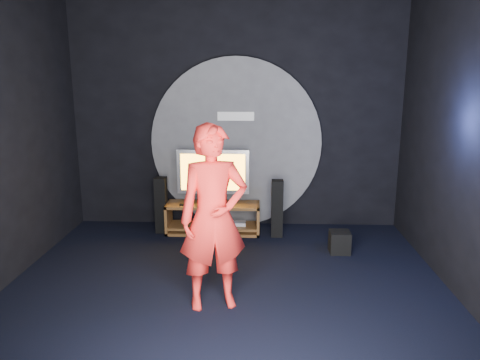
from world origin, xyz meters
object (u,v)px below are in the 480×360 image
at_px(tower_speaker_left, 161,205).
at_px(subwoofer, 340,242).
at_px(tower_speaker_right, 277,208).
at_px(tv, 213,174).
at_px(player, 213,218).
at_px(media_console, 214,220).

relative_size(tower_speaker_left, subwoofer, 2.86).
distance_m(tower_speaker_left, tower_speaker_right, 1.74).
relative_size(tv, tower_speaker_left, 1.27).
bearing_deg(subwoofer, player, -135.68).
relative_size(media_console, tower_speaker_right, 1.66).
height_order(media_console, subwoofer, media_console).
xyz_separation_m(media_console, tv, (-0.01, 0.07, 0.69)).
bearing_deg(media_console, tv, 96.02).
distance_m(media_console, tower_speaker_right, 0.98).
distance_m(media_console, subwoofer, 1.91).
bearing_deg(tower_speaker_right, subwoofer, -37.22).
bearing_deg(media_console, subwoofer, -22.69).
xyz_separation_m(tv, subwoofer, (1.77, -0.81, -0.74)).
distance_m(tower_speaker_left, player, 2.51).
xyz_separation_m(tv, tower_speaker_left, (-0.78, -0.07, -0.47)).
xyz_separation_m(subwoofer, player, (-1.54, -1.51, 0.80)).
distance_m(tower_speaker_right, player, 2.31).
height_order(media_console, tower_speaker_left, tower_speaker_left).
height_order(tower_speaker_right, subwoofer, tower_speaker_right).
bearing_deg(tower_speaker_left, tower_speaker_right, -3.67).
bearing_deg(tower_speaker_left, media_console, 0.34).
height_order(tv, tower_speaker_right, tv).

